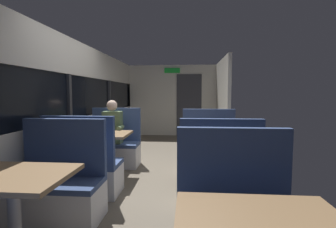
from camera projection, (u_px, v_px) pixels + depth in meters
The scene contains 14 objects.
ground_plane at pixel (156, 179), 4.06m from camera, with size 3.30×9.20×0.02m, color #665B4C.
carriage_window_panel_left at pixel (68, 110), 4.08m from camera, with size 0.09×8.48×2.30m.
carriage_end_bulkhead at pixel (174, 101), 8.13m from camera, with size 2.90×0.11×2.30m.
carriage_aisle_panel_right at pixel (222, 102), 6.83m from camera, with size 0.08×2.40×2.30m, color beige.
dining_table_near_window at pixel (13, 186), 2.00m from camera, with size 0.90×0.70×0.74m.
bench_near_window_facing_entry at pixel (59, 190), 2.72m from camera, with size 0.95×0.50×1.10m.
dining_table_mid_window at pixel (102, 139), 4.06m from camera, with size 0.90×0.70×0.74m.
bench_mid_window_facing_end at pixel (84, 171), 3.39m from camera, with size 0.95×0.50×1.10m.
bench_mid_window_facing_entry at pixel (114, 148), 4.78m from camera, with size 0.95×0.50×1.10m.
bench_front_aisle_facing_entry at pixel (235, 226), 1.98m from camera, with size 0.95×0.50×1.10m.
dining_table_rear_aisle at pixel (213, 143), 3.72m from camera, with size 0.90×0.70×0.74m.
bench_rear_aisle_facing_end at pixel (219, 180), 3.05m from camera, with size 0.95×0.50×1.10m.
bench_rear_aisle_facing_entry at pixel (209, 153), 4.44m from camera, with size 0.95×0.50×1.10m.
seated_passenger at pixel (113, 138), 4.69m from camera, with size 0.47×0.55×1.26m.
Camera 1 is at (0.51, -3.93, 1.39)m, focal length 26.55 mm.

